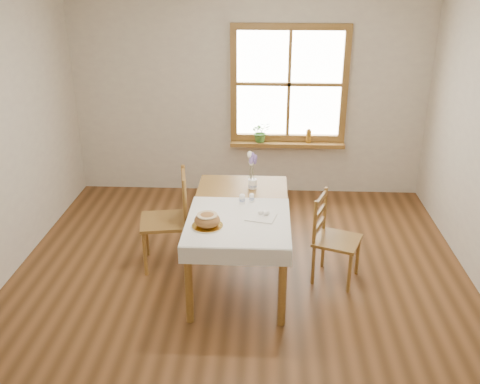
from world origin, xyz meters
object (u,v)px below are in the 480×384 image
object	(u,v)px
chair_left	(164,220)
chair_right	(337,239)
dining_table	(240,215)
flower_vase	(252,185)
bread_plate	(207,226)

from	to	relation	value
chair_left	chair_right	size ratio (longest dim) A/B	1.14
dining_table	flower_vase	xyz separation A→B (m)	(0.10, 0.44, 0.13)
dining_table	bread_plate	bearing A→B (deg)	-120.10
flower_vase	dining_table	bearing A→B (deg)	-103.26
dining_table	bread_plate	distance (m)	0.52
bread_plate	flower_vase	size ratio (longest dim) A/B	2.72
chair_left	dining_table	bearing A→B (deg)	64.89
dining_table	chair_right	distance (m)	0.95
dining_table	chair_right	world-z (taller)	chair_right
chair_right	bread_plate	xyz separation A→B (m)	(-1.18, -0.44, 0.33)
bread_plate	flower_vase	bearing A→B (deg)	67.75
chair_left	chair_right	bearing A→B (deg)	73.08
dining_table	flower_vase	world-z (taller)	flower_vase
chair_left	bread_plate	bearing A→B (deg)	28.01
chair_left	chair_right	xyz separation A→B (m)	(1.69, -0.20, -0.06)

